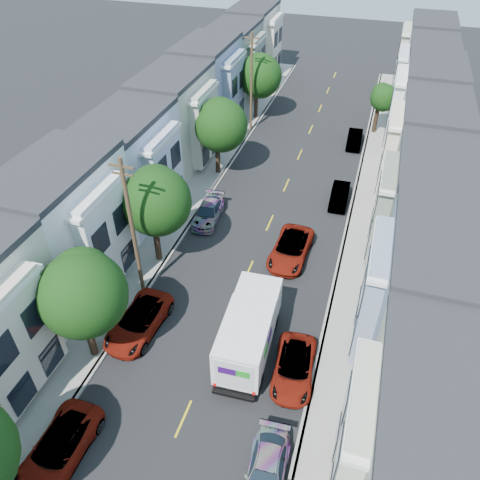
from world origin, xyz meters
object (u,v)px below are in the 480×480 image
Objects in this scene: tree_c at (155,202)px; utility_pole_far at (251,83)px; parked_left_b at (58,450)px; tree_far_r at (383,98)px; parked_right_a at (266,473)px; parked_left_d at (208,212)px; utility_pole_near at (133,230)px; lead_sedan at (291,249)px; tree_d at (220,126)px; tree_e at (259,76)px; tree_b at (82,295)px; fedex_truck at (249,330)px; parked_right_b at (294,368)px; parked_right_d at (354,139)px; parked_right_c at (339,196)px; parked_left_c at (139,322)px.

utility_pole_far is at bearing 90.00° from tree_c.
tree_c is 22.80m from utility_pole_far.
utility_pole_far is at bearing 92.87° from parked_left_b.
tree_far_r is 1.21× the size of parked_right_a.
utility_pole_near is at bearing -103.42° from parked_left_d.
tree_c reaches higher than lead_sedan.
tree_d reaches higher than parked_left_b.
tree_e is 1.32× the size of lead_sedan.
fedex_truck is at bearing 19.80° from tree_b.
utility_pole_near is 12.61m from parked_right_b.
tree_d is 1.79× the size of parked_right_d.
tree_c is at bearing -90.00° from tree_e.
utility_pole_near is at bearing 135.46° from parked_right_a.
parked_left_b is at bearing -76.76° from tree_b.
utility_pole_near is at bearing -115.82° from parked_right_d.
parked_right_b is (0.00, 6.06, 0.00)m from parked_right_a.
utility_pole_near is 2.45× the size of parked_right_c.
parked_left_d is 1.12× the size of parked_right_d.
tree_c is 1.38× the size of lead_sedan.
parked_left_b reaches higher than parked_right_a.
parked_right_a is (9.80, -6.47, -0.08)m from parked_left_c.
parked_right_a is (11.20, -25.90, -4.18)m from tree_d.
parked_right_a is 1.08× the size of parked_right_c.
utility_pole_far reaches higher than tree_c.
tree_d is at bearing 114.66° from parked_right_b.
tree_b is at bearing -174.33° from parked_right_b.
utility_pole_near is 2.09× the size of parked_right_b.
tree_c is at bearing -90.00° from utility_pole_far.
tree_b reaches higher than lead_sedan.
parked_left_d is at bearing 162.53° from lead_sedan.
parked_right_d is (11.20, 9.52, -4.17)m from tree_d.
lead_sedan is at bearing -24.45° from parked_left_d.
tree_d is 9.82m from utility_pole_far.
lead_sedan is at bearing 19.72° from tree_c.
tree_c is (-0.00, 8.92, 0.11)m from tree_b.
lead_sedan is (-4.40, -22.89, -3.12)m from tree_far_r.
parked_right_b is (2.91, -0.92, -1.15)m from fedex_truck.
tree_far_r is 1.32× the size of parked_right_d.
fedex_truck is at bearing -98.11° from parked_right_d.
utility_pole_far is 32.01m from parked_right_b.
parked_right_a is (11.20, -9.71, -4.49)m from utility_pole_near.
parked_right_b is at bearing -71.11° from tree_e.
tree_b is 1.83× the size of parked_right_c.
tree_d is 1.40× the size of parked_left_b.
tree_b reaches higher than parked_left_c.
lead_sedan is 1.25× the size of parked_right_a.
utility_pole_near is (0.00, 5.72, 0.07)m from tree_b.
tree_far_r reaches higher than parked_right_c.
utility_pole_far is 1.94× the size of parked_left_b.
tree_c is 17.69m from parked_right_a.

